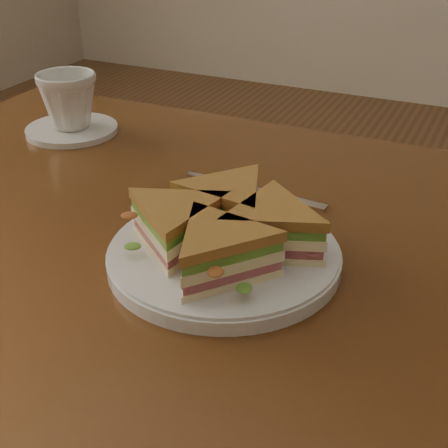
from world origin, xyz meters
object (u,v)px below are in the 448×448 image
Objects in this scene: table at (213,300)px; knife at (249,190)px; plate at (224,256)px; sandwich_wedges at (224,228)px; saucer at (72,130)px; coffee_cup at (68,101)px; spoon at (191,212)px.

knife reaches higher than table.
plate is at bearing -52.16° from table.
saucer is at bearing 147.48° from sandwich_wedges.
plate is 1.22× the size of knife.
plate is at bearing -70.96° from knife.
sandwich_wedges is 1.26× the size of knife.
knife is 1.39× the size of saucer.
saucer is at bearing 147.48° from plate.
saucer is 1.56× the size of coffee_cup.
coffee_cup is (-0.37, 0.21, 0.16)m from table.
sandwich_wedges reaches higher than knife.
knife is (0.04, 0.10, -0.00)m from spoon.
sandwich_wedges is 0.19m from knife.
plate is 0.04m from sandwich_wedges.
plate is 2.65× the size of coffee_cup.
coffee_cup is at bearing 145.56° from spoon.
plate is 0.49m from coffee_cup.
sandwich_wedges is at bearing -32.52° from saucer.
plate is 0.12m from spoon.
plate is 1.70× the size of saucer.
table is 0.45m from coffee_cup.
spoon is at bearing -108.45° from knife.
table is 5.57× the size of knife.
saucer is (-0.36, 0.08, 0.00)m from knife.
coffee_cup is (0.00, 0.00, 0.05)m from saucer.
sandwich_wedges reaches higher than spoon.
plate is at bearing -17.30° from coffee_cup.
spoon is at bearing 144.80° from table.
knife is (-0.01, 0.13, 0.10)m from table.
knife is 2.17× the size of coffee_cup.
coffee_cup reaches higher than knife.
coffee_cup is (-0.36, 0.08, 0.05)m from knife.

